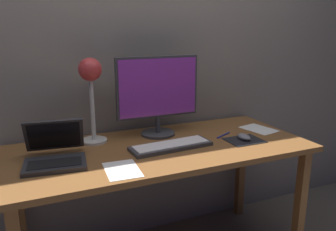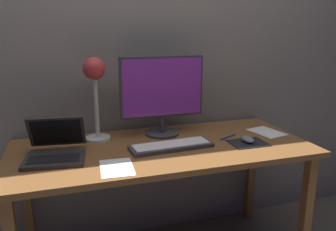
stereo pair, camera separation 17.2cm
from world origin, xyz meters
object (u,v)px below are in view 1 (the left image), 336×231
Objects in this scene: desk_lamp at (91,82)px; pen at (223,135)px; monitor at (158,92)px; mouse at (244,137)px; laptop at (55,150)px; keyboard_main at (171,146)px.

desk_lamp reaches higher than pen.
monitor reaches higher than mouse.
laptop is at bearing 174.06° from mouse.
keyboard_main is at bearing 173.67° from mouse.
laptop is 2.32× the size of pen.
monitor is 0.66m from laptop.
keyboard_main is 3.20× the size of pen.
mouse is (0.78, -0.31, -0.32)m from desk_lamp.
laptop is 3.39× the size of mouse.
pen is (0.35, -0.17, -0.25)m from monitor.
pen is at bearing 0.53° from laptop.
desk_lamp reaches higher than monitor.
laptop is 1.01m from mouse.
mouse is 0.13m from pen.
pen is (-0.06, 0.11, -0.02)m from mouse.
keyboard_main is at bearing -5.65° from laptop.
mouse is (0.41, -0.29, -0.24)m from monitor.
desk_lamp reaches higher than laptop.
mouse is at bearing -61.34° from pen.
desk_lamp is 3.33× the size of pen.
desk_lamp is 4.85× the size of mouse.
keyboard_main is at bearing -94.98° from monitor.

